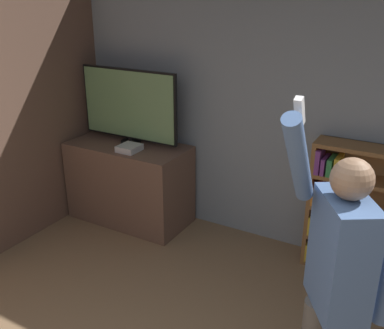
{
  "coord_description": "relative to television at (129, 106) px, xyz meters",
  "views": [
    {
      "loc": [
        1.08,
        -0.82,
        2.44
      ],
      "look_at": [
        -0.49,
        1.93,
        1.19
      ],
      "focal_mm": 42.0,
      "sensor_mm": 36.0,
      "label": 1
    }
  ],
  "objects": [
    {
      "name": "wall_back",
      "position": [
        1.76,
        0.33,
        0.06
      ],
      "size": [
        6.86,
        0.09,
        2.7
      ],
      "color": "gray",
      "rests_on": "ground_plane"
    },
    {
      "name": "tv_ledge",
      "position": [
        -0.0,
        -0.06,
        -0.85
      ],
      "size": [
        1.3,
        0.64,
        0.88
      ],
      "color": "brown",
      "rests_on": "ground_plane"
    },
    {
      "name": "television",
      "position": [
        0.0,
        0.0,
        0.0
      ],
      "size": [
        1.15,
        0.22,
        0.8
      ],
      "color": "black",
      "rests_on": "tv_ledge"
    },
    {
      "name": "game_console",
      "position": [
        0.13,
        -0.2,
        -0.38
      ],
      "size": [
        0.2,
        0.22,
        0.06
      ],
      "color": "silver",
      "rests_on": "tv_ledge"
    },
    {
      "name": "bookshelf",
      "position": [
        2.31,
        0.15,
        -0.69
      ],
      "size": [
        0.91,
        0.28,
        1.21
      ],
      "color": "brown",
      "rests_on": "ground_plane"
    },
    {
      "name": "person",
      "position": [
        2.53,
        -1.58,
        -0.26
      ],
      "size": [
        0.55,
        0.55,
        2.01
      ],
      "rotation": [
        0.0,
        0.0,
        -1.01
      ],
      "color": "#56514C",
      "rests_on": "ground_plane"
    }
  ]
}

